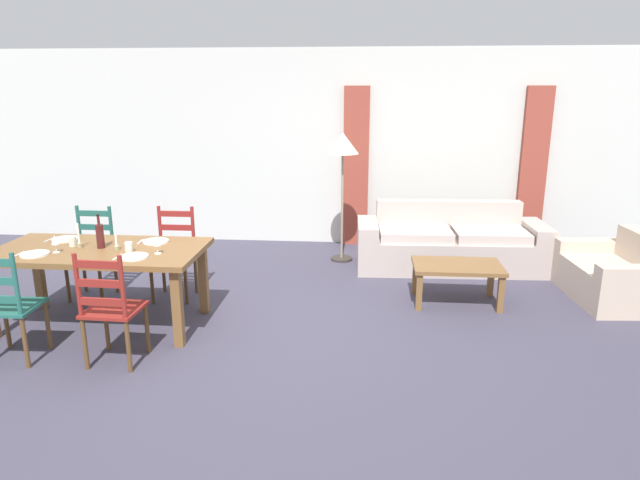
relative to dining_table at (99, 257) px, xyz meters
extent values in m
cube|color=#3E3B4B|center=(1.51, -0.12, -0.67)|extent=(9.60, 9.60, 0.02)
cube|color=silver|center=(1.51, 3.18, 0.69)|extent=(9.60, 0.16, 2.70)
cube|color=#983F32|center=(2.28, 3.04, 0.44)|extent=(0.35, 0.08, 2.20)
cube|color=#983F32|center=(4.68, 3.04, 0.44)|extent=(0.35, 0.08, 2.20)
cube|color=brown|center=(0.00, 0.00, 0.06)|extent=(1.90, 0.96, 0.05)
cube|color=brown|center=(0.85, -0.38, -0.31)|extent=(0.08, 0.08, 0.70)
cube|color=brown|center=(-0.85, 0.38, -0.31)|extent=(0.08, 0.08, 0.70)
cube|color=brown|center=(0.85, 0.38, -0.31)|extent=(0.08, 0.08, 0.70)
cube|color=#215D52|center=(-0.42, -0.70, -0.22)|extent=(0.43, 0.42, 0.03)
cylinder|color=brown|center=(-0.60, -0.54, -0.45)|extent=(0.04, 0.04, 0.43)
cylinder|color=brown|center=(-0.24, -0.52, -0.45)|extent=(0.04, 0.04, 0.43)
cylinder|color=brown|center=(-0.23, -0.86, -0.45)|extent=(0.04, 0.04, 0.43)
cylinder|color=#215D52|center=(-0.23, -0.86, 0.05)|extent=(0.04, 0.04, 0.50)
cube|color=maroon|center=(0.44, -0.68, -0.22)|extent=(0.44, 0.42, 0.03)
cylinder|color=brown|center=(0.26, -0.50, -0.45)|extent=(0.04, 0.04, 0.43)
cylinder|color=brown|center=(0.62, -0.52, -0.45)|extent=(0.04, 0.04, 0.43)
cylinder|color=brown|center=(0.25, -0.84, -0.45)|extent=(0.04, 0.04, 0.43)
cylinder|color=brown|center=(0.61, -0.86, -0.45)|extent=(0.04, 0.04, 0.43)
cylinder|color=maroon|center=(0.25, -0.84, 0.05)|extent=(0.04, 0.04, 0.50)
cylinder|color=maroon|center=(0.61, -0.86, 0.05)|extent=(0.04, 0.04, 0.50)
cube|color=maroon|center=(0.43, -0.85, -0.08)|extent=(0.38, 0.04, 0.06)
cube|color=maroon|center=(0.43, -0.85, 0.07)|extent=(0.38, 0.04, 0.06)
cube|color=maroon|center=(0.43, -0.85, 0.22)|extent=(0.38, 0.04, 0.06)
cube|color=#21584D|center=(-0.45, 0.68, -0.22)|extent=(0.43, 0.41, 0.03)
cylinder|color=brown|center=(-0.28, 0.51, -0.45)|extent=(0.04, 0.04, 0.43)
cylinder|color=brown|center=(-0.64, 0.51, -0.45)|extent=(0.04, 0.04, 0.43)
cylinder|color=brown|center=(-0.27, 0.85, -0.45)|extent=(0.04, 0.04, 0.43)
cylinder|color=brown|center=(-0.63, 0.85, -0.45)|extent=(0.04, 0.04, 0.43)
cylinder|color=#21584D|center=(-0.27, 0.85, 0.05)|extent=(0.04, 0.04, 0.50)
cylinder|color=#21584D|center=(-0.63, 0.85, 0.05)|extent=(0.04, 0.04, 0.50)
cube|color=#21584D|center=(-0.45, 0.85, -0.08)|extent=(0.38, 0.03, 0.06)
cube|color=#21584D|center=(-0.45, 0.85, 0.07)|extent=(0.38, 0.03, 0.06)
cube|color=#21584D|center=(-0.45, 0.85, 0.22)|extent=(0.38, 0.03, 0.06)
cube|color=maroon|center=(0.42, 0.74, -0.22)|extent=(0.42, 0.40, 0.03)
cylinder|color=brown|center=(0.60, 0.57, -0.45)|extent=(0.04, 0.04, 0.43)
cylinder|color=brown|center=(0.24, 0.57, -0.45)|extent=(0.04, 0.04, 0.43)
cylinder|color=brown|center=(0.60, 0.91, -0.45)|extent=(0.04, 0.04, 0.43)
cylinder|color=brown|center=(0.24, 0.91, -0.45)|extent=(0.04, 0.04, 0.43)
cylinder|color=maroon|center=(0.60, 0.91, 0.05)|extent=(0.04, 0.04, 0.50)
cylinder|color=maroon|center=(0.24, 0.91, 0.05)|extent=(0.04, 0.04, 0.50)
cube|color=maroon|center=(0.42, 0.91, -0.08)|extent=(0.38, 0.03, 0.06)
cube|color=maroon|center=(0.42, 0.91, 0.07)|extent=(0.38, 0.03, 0.06)
cube|color=maroon|center=(0.42, 0.91, 0.22)|extent=(0.38, 0.03, 0.06)
cylinder|color=white|center=(-0.45, -0.25, 0.10)|extent=(0.24, 0.24, 0.02)
cube|color=silver|center=(-0.60, -0.25, 0.09)|extent=(0.02, 0.17, 0.01)
cylinder|color=white|center=(0.45, -0.25, 0.10)|extent=(0.24, 0.24, 0.02)
cube|color=silver|center=(0.30, -0.25, 0.09)|extent=(0.02, 0.17, 0.01)
cylinder|color=white|center=(-0.45, 0.25, 0.10)|extent=(0.24, 0.24, 0.02)
cube|color=silver|center=(-0.60, 0.25, 0.09)|extent=(0.03, 0.17, 0.01)
cylinder|color=white|center=(0.45, 0.25, 0.10)|extent=(0.24, 0.24, 0.02)
cube|color=silver|center=(0.30, 0.25, 0.09)|extent=(0.03, 0.17, 0.01)
cylinder|color=#471919|center=(0.02, 0.02, 0.20)|extent=(0.07, 0.07, 0.22)
cylinder|color=#471919|center=(0.02, 0.02, 0.35)|extent=(0.02, 0.02, 0.08)
cylinder|color=black|center=(0.02, 0.02, 0.39)|extent=(0.03, 0.03, 0.02)
cylinder|color=white|center=(-0.31, -0.16, 0.09)|extent=(0.06, 0.06, 0.01)
cylinder|color=white|center=(-0.31, -0.16, 0.13)|extent=(0.01, 0.01, 0.07)
cone|color=white|center=(-0.31, -0.16, 0.21)|extent=(0.06, 0.06, 0.08)
cylinder|color=white|center=(0.61, -0.12, 0.09)|extent=(0.06, 0.06, 0.01)
cylinder|color=white|center=(0.61, -0.12, 0.13)|extent=(0.01, 0.01, 0.07)
cone|color=white|center=(0.61, -0.12, 0.21)|extent=(0.06, 0.06, 0.08)
cylinder|color=beige|center=(0.33, -0.08, 0.13)|extent=(0.07, 0.07, 0.09)
cylinder|color=beige|center=(-0.26, 0.06, 0.13)|extent=(0.07, 0.07, 0.09)
cylinder|color=#998C66|center=(-0.18, 0.02, 0.11)|extent=(0.05, 0.05, 0.04)
cylinder|color=white|center=(-0.18, 0.02, 0.22)|extent=(0.02, 0.02, 0.19)
cylinder|color=#998C66|center=(0.20, -0.04, 0.11)|extent=(0.05, 0.05, 0.04)
cylinder|color=white|center=(0.20, -0.04, 0.18)|extent=(0.02, 0.02, 0.11)
cube|color=#B5A59B|center=(3.48, 2.00, -0.46)|extent=(1.83, 0.86, 0.40)
cube|color=#B5A59B|center=(3.47, 2.30, -0.26)|extent=(1.81, 0.26, 0.80)
cube|color=#B5A59B|center=(4.50, 2.03, -0.37)|extent=(0.27, 0.81, 0.58)
cube|color=#B5A59B|center=(2.46, 1.96, -0.37)|extent=(0.27, 0.81, 0.58)
cube|color=beige|center=(3.93, 1.96, -0.20)|extent=(0.88, 0.67, 0.12)
cube|color=beige|center=(3.03, 1.93, -0.20)|extent=(0.88, 0.67, 0.12)
cube|color=brown|center=(3.38, 0.85, -0.26)|extent=(0.90, 0.56, 0.04)
cube|color=brown|center=(2.98, 0.62, -0.47)|extent=(0.06, 0.06, 0.38)
cube|color=brown|center=(3.78, 0.62, -0.47)|extent=(0.06, 0.06, 0.38)
cube|color=brown|center=(2.98, 1.08, -0.47)|extent=(0.06, 0.06, 0.38)
cube|color=brown|center=(3.78, 1.08, -0.47)|extent=(0.06, 0.06, 0.38)
cube|color=beige|center=(5.03, 1.10, -0.47)|extent=(0.85, 0.85, 0.38)
cube|color=beige|center=(5.06, 0.61, -0.40)|extent=(0.81, 0.24, 0.52)
cube|color=beige|center=(4.99, 1.59, -0.40)|extent=(0.81, 0.24, 0.52)
cylinder|color=#332D28|center=(2.13, 2.25, -0.65)|extent=(0.28, 0.28, 0.03)
cylinder|color=gray|center=(2.13, 2.25, 0.04)|extent=(0.03, 0.03, 1.35)
cone|color=beige|center=(2.13, 2.25, 0.85)|extent=(0.40, 0.40, 0.26)
camera|label=1|loc=(2.44, -4.64, 1.49)|focal=30.96mm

